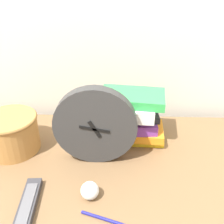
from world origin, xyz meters
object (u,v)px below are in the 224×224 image
(basket, at_px, (11,132))
(pen, at_px, (108,220))
(tv_remote, at_px, (27,207))
(book_stack, at_px, (130,117))
(crumpled_paper_ball, at_px, (90,191))
(desk_clock, at_px, (95,126))

(basket, height_order, pen, basket)
(tv_remote, bearing_deg, book_stack, 51.09)
(crumpled_paper_ball, relative_size, pen, 0.36)
(basket, height_order, crumpled_paper_ball, basket)
(desk_clock, relative_size, tv_remote, 1.33)
(desk_clock, height_order, book_stack, desk_clock)
(crumpled_paper_ball, xyz_separation_m, pen, (0.05, -0.08, -0.02))
(desk_clock, xyz_separation_m, tv_remote, (-0.16, -0.21, -0.12))
(book_stack, bearing_deg, basket, -168.61)
(book_stack, bearing_deg, crumpled_paper_ball, -111.53)
(tv_remote, relative_size, pen, 1.39)
(basket, bearing_deg, crumpled_paper_ball, -36.12)
(book_stack, distance_m, pen, 0.39)
(book_stack, relative_size, tv_remote, 1.25)
(pen, bearing_deg, desk_clock, 101.72)
(desk_clock, xyz_separation_m, crumpled_paper_ball, (-0.00, -0.16, -0.11))
(book_stack, relative_size, crumpled_paper_ball, 4.84)
(book_stack, distance_m, crumpled_paper_ball, 0.32)
(book_stack, height_order, crumpled_paper_ball, book_stack)
(book_stack, distance_m, tv_remote, 0.45)
(desk_clock, height_order, pen, desk_clock)
(desk_clock, bearing_deg, tv_remote, -127.77)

